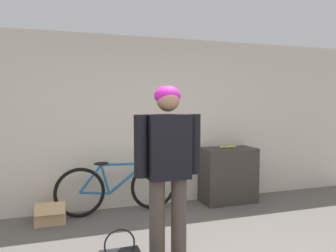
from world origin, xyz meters
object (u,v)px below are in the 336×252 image
at_px(bicycle, 118,188).
at_px(banana, 227,147).
at_px(cardboard_box, 50,214).
at_px(person, 168,159).

bearing_deg(bicycle, banana, -2.05).
distance_m(bicycle, banana, 1.84).
xyz_separation_m(banana, cardboard_box, (-2.69, -0.11, -0.77)).
relative_size(person, bicycle, 0.99).
bearing_deg(banana, bicycle, 179.82).
relative_size(person, cardboard_box, 4.53).
xyz_separation_m(bicycle, banana, (1.76, -0.01, 0.52)).
relative_size(bicycle, cardboard_box, 4.57).
xyz_separation_m(person, bicycle, (-0.23, 1.60, -0.67)).
bearing_deg(cardboard_box, banana, 2.26).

